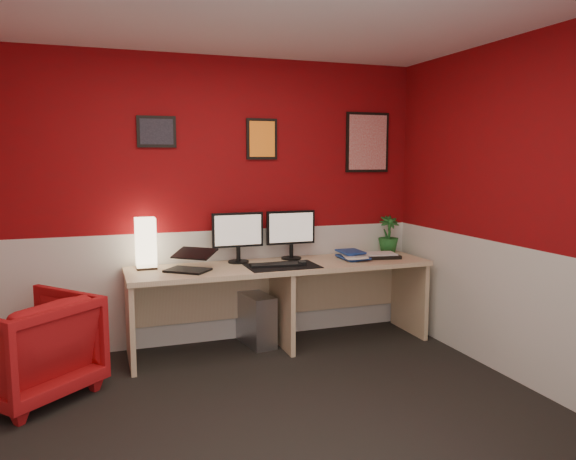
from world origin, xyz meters
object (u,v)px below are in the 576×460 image
object	(u,v)px
monitor_left	(238,230)
potted_plant	(388,234)
zen_tray	(379,256)
armchair	(27,347)
shoji_lamp	(146,245)
pc_tower	(256,319)
desk	(282,305)
laptop	(187,258)
monitor_right	(291,227)

from	to	relation	value
monitor_left	potted_plant	distance (m)	1.49
zen_tray	armchair	xyz separation A→B (m)	(-2.91, -0.41, -0.39)
shoji_lamp	zen_tray	distance (m)	2.07
pc_tower	zen_tray	bearing A→B (deg)	-15.34
desk	shoji_lamp	size ratio (longest dim) A/B	6.50
shoji_lamp	potted_plant	bearing A→B (deg)	0.76
armchair	zen_tray	bearing A→B (deg)	147.32
laptop	pc_tower	distance (m)	0.89
zen_tray	armchair	size ratio (longest dim) A/B	0.45
potted_plant	armchair	size ratio (longest dim) A/B	0.45
laptop	potted_plant	world-z (taller)	potted_plant
monitor_right	pc_tower	size ratio (longest dim) A/B	1.29
shoji_lamp	pc_tower	world-z (taller)	shoji_lamp
laptop	monitor_left	world-z (taller)	monitor_left
monitor_left	desk	bearing A→B (deg)	-29.94
monitor_right	potted_plant	bearing A→B (deg)	0.59
monitor_right	pc_tower	xyz separation A→B (m)	(-0.35, -0.07, -0.80)
laptop	monitor_left	xyz separation A→B (m)	(0.48, 0.23, 0.18)
potted_plant	pc_tower	world-z (taller)	potted_plant
laptop	monitor_right	bearing A→B (deg)	53.30
shoji_lamp	pc_tower	size ratio (longest dim) A/B	0.89
pc_tower	shoji_lamp	bearing A→B (deg)	168.19
shoji_lamp	laptop	world-z (taller)	shoji_lamp
desk	monitor_left	world-z (taller)	monitor_left
potted_plant	monitor_right	bearing A→B (deg)	-179.41
monitor_left	potted_plant	world-z (taller)	monitor_left
shoji_lamp	monitor_right	world-z (taller)	monitor_right
shoji_lamp	laptop	size ratio (longest dim) A/B	1.21
monitor_left	zen_tray	bearing A→B (deg)	-8.40
shoji_lamp	potted_plant	world-z (taller)	shoji_lamp
potted_plant	pc_tower	size ratio (longest dim) A/B	0.78
desk	monitor_left	distance (m)	0.76
desk	armchair	world-z (taller)	desk
monitor_right	zen_tray	size ratio (longest dim) A/B	1.66
potted_plant	desk	bearing A→B (deg)	-169.54
monitor_left	pc_tower	xyz separation A→B (m)	(0.14, -0.06, -0.80)
monitor_right	pc_tower	bearing A→B (deg)	-169.08
potted_plant	shoji_lamp	bearing A→B (deg)	-179.24
desk	potted_plant	distance (m)	1.29
laptop	zen_tray	xyz separation A→B (m)	(1.75, 0.04, -0.09)
shoji_lamp	monitor_right	bearing A→B (deg)	0.88
monitor_right	desk	bearing A→B (deg)	-128.27
pc_tower	armchair	bearing A→B (deg)	-171.87
pc_tower	potted_plant	bearing A→B (deg)	-5.43
laptop	pc_tower	world-z (taller)	laptop
monitor_right	armchair	xyz separation A→B (m)	(-2.13, -0.61, -0.67)
zen_tray	pc_tower	distance (m)	1.25
desk	monitor_right	xyz separation A→B (m)	(0.16, 0.20, 0.66)
armchair	laptop	bearing A→B (deg)	156.78
zen_tray	shoji_lamp	bearing A→B (deg)	175.01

